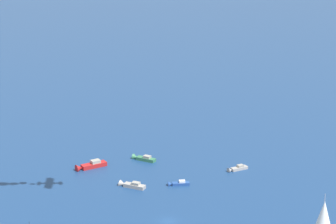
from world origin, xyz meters
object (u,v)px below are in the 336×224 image
at_px(motorboat_mid_cluster, 131,185).
at_px(motorboat_outer_ring_b, 90,166).
at_px(motorboat_inshore, 143,158).
at_px(motorboat_far_port, 237,169).
at_px(sailboat_near_centre, 323,221).
at_px(motorboat_far_stbd, 178,184).

xyz_separation_m(motorboat_mid_cluster, motorboat_outer_ring_b, (-18.82, 5.80, 0.16)).
relative_size(motorboat_inshore, motorboat_mid_cluster, 1.00).
bearing_deg(motorboat_far_port, sailboat_near_centre, -41.59).
height_order(motorboat_far_port, motorboat_mid_cluster, motorboat_mid_cluster).
relative_size(sailboat_near_centre, motorboat_inshore, 1.46).
bearing_deg(sailboat_near_centre, motorboat_mid_cluster, 175.57).
distance_m(motorboat_far_port, motorboat_inshore, 29.90).
xyz_separation_m(motorboat_far_port, motorboat_mid_cluster, (-20.76, -26.45, 0.09)).
distance_m(motorboat_far_port, motorboat_mid_cluster, 33.62).
bearing_deg(motorboat_inshore, motorboat_outer_ring_b, -127.39).
height_order(motorboat_far_port, motorboat_inshore, motorboat_inshore).
bearing_deg(motorboat_far_port, motorboat_mid_cluster, -128.13).
relative_size(motorboat_far_stbd, motorboat_mid_cluster, 0.74).
relative_size(sailboat_near_centre, motorboat_outer_ring_b, 1.18).
bearing_deg(motorboat_inshore, motorboat_far_stbd, -31.64).
xyz_separation_m(motorboat_inshore, motorboat_outer_ring_b, (-10.48, -13.72, 0.15)).
bearing_deg(motorboat_outer_ring_b, sailboat_near_centre, -7.74).
relative_size(sailboat_near_centre, motorboat_far_port, 1.78).
bearing_deg(motorboat_mid_cluster, motorboat_far_port, 51.87).
bearing_deg(motorboat_far_stbd, motorboat_inshore, 148.36).
distance_m(motorboat_far_port, motorboat_far_stbd, 21.20).
bearing_deg(motorboat_outer_ring_b, motorboat_inshore, 52.61).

